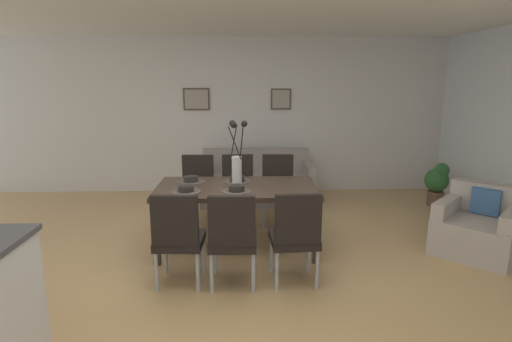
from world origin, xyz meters
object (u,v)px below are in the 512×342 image
object	(u,v)px
dining_chair_near_left	(178,235)
bowl_far_right	(237,178)
dining_chair_mid_right	(278,186)
framed_picture_center	(281,99)
armchair	(478,228)
framed_picture_left	(196,99)
centerpiece_vase	(237,162)
potted_plant	(437,182)
dining_chair_near_right	(197,187)
bowl_near_right	(191,179)
dining_chair_far_left	(233,235)
dining_chair_mid_left	(295,233)
bowl_near_left	(186,188)
dining_chair_far_right	(238,186)
sofa	(257,184)
bowl_far_left	(237,188)
dining_table	(237,193)

from	to	relation	value
dining_chair_near_left	bowl_far_right	bearing A→B (deg)	64.15
dining_chair_mid_right	framed_picture_center	xyz separation A→B (m)	(0.17, 1.65, 1.08)
armchair	framed_picture_left	distance (m)	4.57
centerpiece_vase	framed_picture_center	xyz separation A→B (m)	(0.71, 2.54, 0.57)
framed_picture_left	potted_plant	bearing A→B (deg)	-14.13
dining_chair_near_right	bowl_near_right	bearing A→B (deg)	-89.16
dining_chair_far_left	dining_chair_mid_left	distance (m)	0.59
dining_chair_near_left	centerpiece_vase	xyz separation A→B (m)	(0.54, 0.89, 0.51)
bowl_near_left	bowl_far_right	size ratio (longest dim) A/B	1.00
bowl_near_left	potted_plant	distance (m)	4.04
dining_chair_far_right	armchair	distance (m)	2.93
dining_chair_near_left	dining_chair_near_right	distance (m)	1.76
sofa	framed_picture_center	size ratio (longest dim) A/B	4.95
dining_chair_near_left	dining_chair_mid_right	distance (m)	2.07
dining_chair_far_left	bowl_far_left	distance (m)	0.75
dining_table	bowl_near_right	size ratio (longest dim) A/B	10.59
dining_chair_mid_left	framed_picture_left	distance (m)	3.80
dining_chair_far_right	bowl_near_left	size ratio (longest dim) A/B	5.41
dining_chair_near_right	potted_plant	xyz separation A→B (m)	(3.60, 0.71, -0.14)
centerpiece_vase	bowl_far_left	world-z (taller)	centerpiece_vase
dining_chair_near_left	framed_picture_center	world-z (taller)	framed_picture_center
armchair	framed_picture_left	xyz separation A→B (m)	(-3.41, 2.74, 1.30)
dining_table	dining_chair_near_right	size ratio (longest dim) A/B	1.96
dining_chair_near_left	dining_chair_far_right	world-z (taller)	same
dining_chair_far_right	framed_picture_left	distance (m)	2.09
framed_picture_center	centerpiece_vase	bearing A→B (deg)	-105.58
bowl_far_right	armchair	distance (m)	2.78
dining_chair_mid_left	bowl_far_right	bearing A→B (deg)	116.96
dining_chair_near_right	bowl_near_left	size ratio (longest dim) A/B	5.41
potted_plant	dining_chair_near_left	bearing A→B (deg)	-145.39
dining_chair_far_left	centerpiece_vase	size ratio (longest dim) A/B	1.25
framed_picture_center	dining_chair_mid_left	bearing A→B (deg)	-92.50
bowl_near_right	framed_picture_center	xyz separation A→B (m)	(1.25, 2.32, 0.81)
dining_chair_mid_right	sofa	bearing A→B (deg)	104.02
dining_chair_mid_right	bowl_near_left	size ratio (longest dim) A/B	5.41
dining_chair_near_left	dining_chair_near_right	size ratio (longest dim) A/B	1.00
sofa	potted_plant	bearing A→B (deg)	-6.63
potted_plant	bowl_far_left	bearing A→B (deg)	-149.34
sofa	potted_plant	xyz separation A→B (m)	(2.77, -0.32, 0.09)
bowl_far_left	potted_plant	bearing A→B (deg)	30.66
centerpiece_vase	framed_picture_left	bearing A→B (deg)	105.62
dining_chair_near_left	sofa	size ratio (longest dim) A/B	0.53
dining_chair_mid_left	framed_picture_left	bearing A→B (deg)	110.34
bowl_far_right	framed_picture_center	world-z (taller)	framed_picture_center
dining_chair_near_right	bowl_near_right	size ratio (longest dim) A/B	5.41
dining_chair_near_left	dining_chair_far_left	distance (m)	0.51
dining_chair_far_right	bowl_near_left	xyz separation A→B (m)	(-0.54, -1.11, 0.27)
sofa	bowl_far_right	bearing A→B (deg)	-99.34
framed_picture_left	dining_chair_near_right	bearing A→B (deg)	-84.55
bowl_far_left	armchair	world-z (taller)	bowl_far_left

